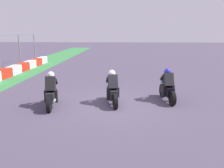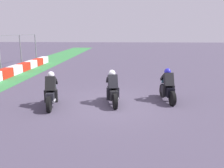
% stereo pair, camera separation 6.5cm
% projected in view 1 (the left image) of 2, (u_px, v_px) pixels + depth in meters
% --- Properties ---
extents(ground_plane, '(120.00, 120.00, 0.00)m').
position_uv_depth(ground_plane, '(111.00, 104.00, 10.42)').
color(ground_plane, '#494154').
extents(rider_lane_a, '(2.04, 0.60, 1.51)m').
position_uv_depth(rider_lane_a, '(167.00, 88.00, 10.74)').
color(rider_lane_a, black).
rests_on(rider_lane_a, ground_plane).
extents(rider_lane_b, '(2.02, 0.65, 1.51)m').
position_uv_depth(rider_lane_b, '(113.00, 90.00, 10.28)').
color(rider_lane_b, black).
rests_on(rider_lane_b, ground_plane).
extents(rider_lane_c, '(2.04, 0.60, 1.51)m').
position_uv_depth(rider_lane_c, '(51.00, 93.00, 9.88)').
color(rider_lane_c, black).
rests_on(rider_lane_c, ground_plane).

